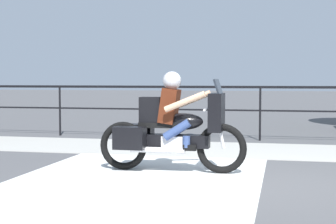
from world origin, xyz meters
TOP-DOWN VIEW (x-y plane):
  - ground_plane at (0.00, 0.00)m, footprint 120.00×120.00m
  - sidewalk_band at (0.00, 3.40)m, footprint 44.00×2.40m
  - crosswalk_band at (-1.53, -0.20)m, footprint 3.57×6.00m
  - fence_railing at (0.00, 5.18)m, footprint 36.00×0.05m
  - motorcycle at (-1.19, 0.69)m, footprint 2.35×0.76m

SIDE VIEW (x-z plane):
  - ground_plane at x=0.00m, z-range 0.00..0.00m
  - crosswalk_band at x=-1.53m, z-range 0.00..0.01m
  - sidewalk_band at x=0.00m, z-range 0.00..0.01m
  - motorcycle at x=-1.19m, z-range -0.09..1.49m
  - fence_railing at x=0.00m, z-range 0.37..1.67m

